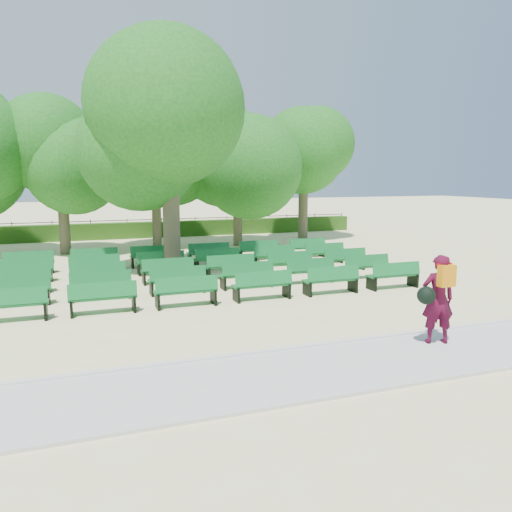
# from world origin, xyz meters

# --- Properties ---
(ground) EXTENTS (120.00, 120.00, 0.00)m
(ground) POSITION_xyz_m (0.00, 0.00, 0.00)
(ground) COLOR beige
(paving) EXTENTS (30.00, 2.20, 0.06)m
(paving) POSITION_xyz_m (0.00, -7.40, 0.03)
(paving) COLOR beige
(paving) RESTS_ON ground
(curb) EXTENTS (30.00, 0.12, 0.10)m
(curb) POSITION_xyz_m (0.00, -6.25, 0.05)
(curb) COLOR silver
(curb) RESTS_ON ground
(hedge) EXTENTS (26.00, 0.70, 0.90)m
(hedge) POSITION_xyz_m (0.00, 14.00, 0.45)
(hedge) COLOR #284F14
(hedge) RESTS_ON ground
(fence) EXTENTS (26.00, 0.10, 1.02)m
(fence) POSITION_xyz_m (0.00, 14.40, 0.00)
(fence) COLOR black
(fence) RESTS_ON ground
(tree_line) EXTENTS (21.80, 6.80, 7.04)m
(tree_line) POSITION_xyz_m (0.00, 10.00, 0.00)
(tree_line) COLOR #20681D
(tree_line) RESTS_ON ground
(bench_array) EXTENTS (1.70, 0.56, 1.06)m
(bench_array) POSITION_xyz_m (-1.00, 1.19, 0.09)
(bench_array) COLOR #12692C
(bench_array) RESTS_ON ground
(tree_among) EXTENTS (5.42, 5.42, 7.38)m
(tree_among) POSITION_xyz_m (-0.57, 2.50, 4.91)
(tree_among) COLOR brown
(tree_among) RESTS_ON ground
(person) EXTENTS (0.92, 0.61, 1.86)m
(person) POSITION_xyz_m (3.16, -6.94, 1.02)
(person) COLOR #41091F
(person) RESTS_ON ground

